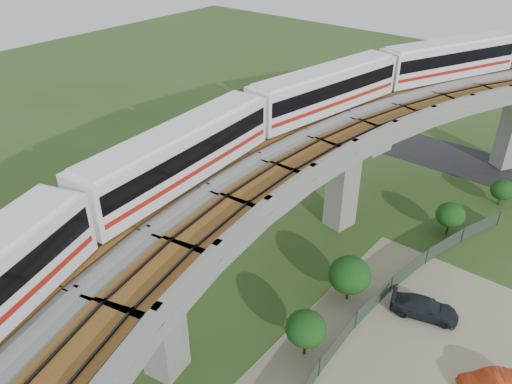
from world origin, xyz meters
TOP-DOWN VIEW (x-y plane):
  - ground at (0.00, 0.00)m, footprint 160.00×160.00m
  - asphalt_road at (0.00, 30.00)m, footprint 60.00×8.00m
  - viaduct at (3.84, 0.00)m, footprint 19.58×73.98m
  - metro_train at (0.37, 1.51)m, footprint 11.30×61.32m
  - fence at (9.75, 0.00)m, footprint 3.87×38.73m
  - tree_0 at (11.26, 22.99)m, footprint 2.25×2.25m
  - tree_1 at (9.16, 14.98)m, footprint 2.50×2.50m
  - tree_2 at (6.55, 2.20)m, footprint 3.09×3.09m
  - tree_3 at (7.01, -4.06)m, footprint 2.62×2.62m
  - car_red at (17.14, 0.77)m, footprint 3.42×3.39m
  - car_dark at (11.61, 4.18)m, footprint 5.03×3.21m

SIDE VIEW (x-z plane):
  - ground at x=0.00m, z-range 0.00..0.00m
  - asphalt_road at x=0.00m, z-range 0.00..0.03m
  - car_red at x=17.14m, z-range 0.04..1.22m
  - car_dark at x=11.61m, z-range 0.04..1.40m
  - fence at x=9.75m, z-range 0.00..1.50m
  - tree_0 at x=11.26m, z-range 0.35..2.97m
  - tree_1 at x=9.16m, z-range 0.48..3.58m
  - tree_3 at x=7.01m, z-range 0.59..4.02m
  - tree_2 at x=6.55m, z-range 0.50..4.14m
  - viaduct at x=3.84m, z-range 3.35..14.75m
  - metro_train at x=0.37m, z-range 10.49..14.13m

